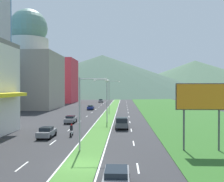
% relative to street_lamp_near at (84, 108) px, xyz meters
% --- Properties ---
extents(ground_plane, '(600.00, 600.00, 0.00)m').
position_rel_street_lamp_near_xyz_m(ground_plane, '(0.51, -4.83, -4.75)').
color(ground_plane, '#2D2D30').
extents(grass_median, '(3.20, 240.00, 0.06)m').
position_rel_street_lamp_near_xyz_m(grass_median, '(0.51, 55.17, -4.72)').
color(grass_median, '#477F33').
rests_on(grass_median, ground_plane).
extents(grass_verge_right, '(24.00, 240.00, 0.06)m').
position_rel_street_lamp_near_xyz_m(grass_verge_right, '(21.11, 55.17, -4.72)').
color(grass_verge_right, '#2D6023').
rests_on(grass_verge_right, ground_plane).
extents(lane_dash_left_2, '(0.16, 2.80, 0.01)m').
position_rel_street_lamp_near_xyz_m(lane_dash_left_2, '(-4.59, -5.51, -4.75)').
color(lane_dash_left_2, silver).
rests_on(lane_dash_left_2, ground_plane).
extents(lane_dash_left_3, '(0.16, 2.80, 0.01)m').
position_rel_street_lamp_near_xyz_m(lane_dash_left_3, '(-4.59, 4.15, -4.75)').
color(lane_dash_left_3, silver).
rests_on(lane_dash_left_3, ground_plane).
extents(lane_dash_left_4, '(0.16, 2.80, 0.01)m').
position_rel_street_lamp_near_xyz_m(lane_dash_left_4, '(-4.59, 13.81, -4.75)').
color(lane_dash_left_4, silver).
rests_on(lane_dash_left_4, ground_plane).
extents(lane_dash_left_5, '(0.16, 2.80, 0.01)m').
position_rel_street_lamp_near_xyz_m(lane_dash_left_5, '(-4.59, 23.47, -4.75)').
color(lane_dash_left_5, silver).
rests_on(lane_dash_left_5, ground_plane).
extents(lane_dash_left_6, '(0.16, 2.80, 0.01)m').
position_rel_street_lamp_near_xyz_m(lane_dash_left_6, '(-4.59, 33.13, -4.75)').
color(lane_dash_left_6, silver).
rests_on(lane_dash_left_6, ground_plane).
extents(lane_dash_left_7, '(0.16, 2.80, 0.01)m').
position_rel_street_lamp_near_xyz_m(lane_dash_left_7, '(-4.59, 42.79, -4.75)').
color(lane_dash_left_7, silver).
rests_on(lane_dash_left_7, ground_plane).
extents(lane_dash_left_8, '(0.16, 2.80, 0.01)m').
position_rel_street_lamp_near_xyz_m(lane_dash_left_8, '(-4.59, 52.45, -4.75)').
color(lane_dash_left_8, silver).
rests_on(lane_dash_left_8, ground_plane).
extents(lane_dash_left_9, '(0.16, 2.80, 0.01)m').
position_rel_street_lamp_near_xyz_m(lane_dash_left_9, '(-4.59, 62.11, -4.75)').
color(lane_dash_left_9, silver).
rests_on(lane_dash_left_9, ground_plane).
extents(lane_dash_left_10, '(0.16, 2.80, 0.01)m').
position_rel_street_lamp_near_xyz_m(lane_dash_left_10, '(-4.59, 71.77, -4.75)').
color(lane_dash_left_10, silver).
rests_on(lane_dash_left_10, ground_plane).
extents(lane_dash_left_11, '(0.16, 2.80, 0.01)m').
position_rel_street_lamp_near_xyz_m(lane_dash_left_11, '(-4.59, 81.43, -4.75)').
color(lane_dash_left_11, silver).
rests_on(lane_dash_left_11, ground_plane).
extents(lane_dash_left_12, '(0.16, 2.80, 0.01)m').
position_rel_street_lamp_near_xyz_m(lane_dash_left_12, '(-4.59, 91.09, -4.75)').
color(lane_dash_left_12, silver).
rests_on(lane_dash_left_12, ground_plane).
extents(lane_dash_left_13, '(0.16, 2.80, 0.01)m').
position_rel_street_lamp_near_xyz_m(lane_dash_left_13, '(-4.59, 100.75, -4.75)').
color(lane_dash_left_13, silver).
rests_on(lane_dash_left_13, ground_plane).
extents(lane_dash_left_14, '(0.16, 2.80, 0.01)m').
position_rel_street_lamp_near_xyz_m(lane_dash_left_14, '(-4.59, 110.41, -4.75)').
color(lane_dash_left_14, silver).
rests_on(lane_dash_left_14, ground_plane).
extents(lane_dash_right_2, '(0.16, 2.80, 0.01)m').
position_rel_street_lamp_near_xyz_m(lane_dash_right_2, '(5.61, -5.51, -4.75)').
color(lane_dash_right_2, silver).
rests_on(lane_dash_right_2, ground_plane).
extents(lane_dash_right_3, '(0.16, 2.80, 0.01)m').
position_rel_street_lamp_near_xyz_m(lane_dash_right_3, '(5.61, 4.15, -4.75)').
color(lane_dash_right_3, silver).
rests_on(lane_dash_right_3, ground_plane).
extents(lane_dash_right_4, '(0.16, 2.80, 0.01)m').
position_rel_street_lamp_near_xyz_m(lane_dash_right_4, '(5.61, 13.81, -4.75)').
color(lane_dash_right_4, silver).
rests_on(lane_dash_right_4, ground_plane).
extents(lane_dash_right_5, '(0.16, 2.80, 0.01)m').
position_rel_street_lamp_near_xyz_m(lane_dash_right_5, '(5.61, 23.47, -4.75)').
color(lane_dash_right_5, silver).
rests_on(lane_dash_right_5, ground_plane).
extents(lane_dash_right_6, '(0.16, 2.80, 0.01)m').
position_rel_street_lamp_near_xyz_m(lane_dash_right_6, '(5.61, 33.13, -4.75)').
color(lane_dash_right_6, silver).
rests_on(lane_dash_right_6, ground_plane).
extents(lane_dash_right_7, '(0.16, 2.80, 0.01)m').
position_rel_street_lamp_near_xyz_m(lane_dash_right_7, '(5.61, 42.79, -4.75)').
color(lane_dash_right_7, silver).
rests_on(lane_dash_right_7, ground_plane).
extents(lane_dash_right_8, '(0.16, 2.80, 0.01)m').
position_rel_street_lamp_near_xyz_m(lane_dash_right_8, '(5.61, 52.45, -4.75)').
color(lane_dash_right_8, silver).
rests_on(lane_dash_right_8, ground_plane).
extents(lane_dash_right_9, '(0.16, 2.80, 0.01)m').
position_rel_street_lamp_near_xyz_m(lane_dash_right_9, '(5.61, 62.11, -4.75)').
color(lane_dash_right_9, silver).
rests_on(lane_dash_right_9, ground_plane).
extents(lane_dash_right_10, '(0.16, 2.80, 0.01)m').
position_rel_street_lamp_near_xyz_m(lane_dash_right_10, '(5.61, 71.77, -4.75)').
color(lane_dash_right_10, silver).
rests_on(lane_dash_right_10, ground_plane).
extents(lane_dash_right_11, '(0.16, 2.80, 0.01)m').
position_rel_street_lamp_near_xyz_m(lane_dash_right_11, '(5.61, 81.43, -4.75)').
color(lane_dash_right_11, silver).
rests_on(lane_dash_right_11, ground_plane).
extents(lane_dash_right_12, '(0.16, 2.80, 0.01)m').
position_rel_street_lamp_near_xyz_m(lane_dash_right_12, '(5.61, 91.09, -4.75)').
color(lane_dash_right_12, silver).
rests_on(lane_dash_right_12, ground_plane).
extents(lane_dash_right_13, '(0.16, 2.80, 0.01)m').
position_rel_street_lamp_near_xyz_m(lane_dash_right_13, '(5.61, 100.75, -4.75)').
color(lane_dash_right_13, silver).
rests_on(lane_dash_right_13, ground_plane).
extents(lane_dash_right_14, '(0.16, 2.80, 0.01)m').
position_rel_street_lamp_near_xyz_m(lane_dash_right_14, '(5.61, 110.41, -4.75)').
color(lane_dash_right_14, silver).
rests_on(lane_dash_right_14, ground_plane).
extents(edge_line_median_left, '(0.16, 240.00, 0.01)m').
position_rel_street_lamp_near_xyz_m(edge_line_median_left, '(-1.24, 55.17, -4.75)').
color(edge_line_median_left, silver).
rests_on(edge_line_median_left, ground_plane).
extents(edge_line_median_right, '(0.16, 240.00, 0.01)m').
position_rel_street_lamp_near_xyz_m(edge_line_median_right, '(2.26, 55.17, -4.75)').
color(edge_line_median_right, silver).
rests_on(edge_line_median_right, ground_plane).
extents(domed_building, '(19.85, 19.85, 33.54)m').
position_rel_street_lamp_near_xyz_m(domed_building, '(-27.84, 56.32, 8.99)').
color(domed_building, '#9E9384').
rests_on(domed_building, ground_plane).
extents(midrise_colored, '(17.12, 17.12, 20.48)m').
position_rel_street_lamp_near_xyz_m(midrise_colored, '(-27.24, 89.91, 5.48)').
color(midrise_colored, '#D83847').
rests_on(midrise_colored, ground_plane).
extents(hill_far_left, '(192.53, 192.53, 41.32)m').
position_rel_street_lamp_near_xyz_m(hill_far_left, '(-111.07, 269.79, 15.91)').
color(hill_far_left, '#3D5647').
rests_on(hill_far_left, ground_plane).
extents(hill_far_center, '(231.46, 231.46, 41.13)m').
position_rel_street_lamp_near_xyz_m(hill_far_center, '(-18.03, 232.60, 15.81)').
color(hill_far_center, '#3D5647').
rests_on(hill_far_center, ground_plane).
extents(hill_far_right, '(220.29, 220.29, 39.56)m').
position_rel_street_lamp_near_xyz_m(hill_far_right, '(89.41, 276.31, 15.03)').
color(hill_far_right, '#47664C').
rests_on(hill_far_right, ground_plane).
extents(street_lamp_near, '(3.37, 0.40, 8.07)m').
position_rel_street_lamp_near_xyz_m(street_lamp_near, '(0.00, 0.00, 0.00)').
color(street_lamp_near, '#99999E').
rests_on(street_lamp_near, ground_plane).
extents(street_lamp_mid, '(2.85, 0.30, 8.70)m').
position_rel_street_lamp_near_xyz_m(street_lamp_mid, '(0.71, 22.49, 0.27)').
color(street_lamp_mid, '#99999E').
rests_on(street_lamp_mid, ground_plane).
extents(street_lamp_far, '(3.31, 0.28, 9.03)m').
position_rel_street_lamp_near_xyz_m(street_lamp_far, '(0.50, 45.02, 0.49)').
color(street_lamp_far, '#99999E').
rests_on(street_lamp_far, ground_plane).
extents(billboard_roadside, '(5.61, 0.28, 7.44)m').
position_rel_street_lamp_near_xyz_m(billboard_roadside, '(12.89, 0.66, 0.89)').
color(billboard_roadside, '#4C4C51').
rests_on(billboard_roadside, ground_plane).
extents(car_0, '(1.93, 4.18, 1.49)m').
position_rel_street_lamp_near_xyz_m(car_0, '(-6.31, 7.11, -3.99)').
color(car_0, slate).
rests_on(car_0, ground_plane).
extents(car_1, '(1.93, 4.29, 1.48)m').
position_rel_street_lamp_near_xyz_m(car_1, '(-6.05, 21.41, -3.99)').
color(car_1, slate).
rests_on(car_1, ground_plane).
extents(car_2, '(1.98, 4.02, 1.61)m').
position_rel_street_lamp_near_xyz_m(car_2, '(-6.49, 90.55, -3.94)').
color(car_2, slate).
rests_on(car_2, ground_plane).
extents(car_3, '(1.93, 4.66, 1.41)m').
position_rel_street_lamp_near_xyz_m(car_3, '(3.88, -10.20, -4.01)').
color(car_3, slate).
rests_on(car_3, ground_plane).
extents(car_4, '(1.95, 4.11, 1.44)m').
position_rel_street_lamp_near_xyz_m(car_4, '(-6.10, 51.19, -4.01)').
color(car_4, navy).
rests_on(car_4, ground_plane).
extents(pickup_truck_0, '(2.18, 5.40, 2.00)m').
position_rel_street_lamp_near_xyz_m(pickup_truck_0, '(4.05, 15.46, -3.77)').
color(pickup_truck_0, '#515459').
rests_on(pickup_truck_0, ground_plane).
extents(motorcycle_rider, '(0.36, 2.00, 1.80)m').
position_rel_street_lamp_near_xyz_m(motorcycle_rider, '(-3.08, 8.23, -4.01)').
color(motorcycle_rider, black).
rests_on(motorcycle_rider, ground_plane).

